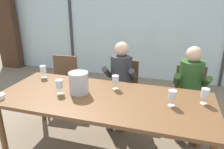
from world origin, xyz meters
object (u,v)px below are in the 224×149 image
(wine_glass_near_bucket, at_px, (59,84))
(wine_glass_center_pour, at_px, (205,94))
(ice_bucket_primary, at_px, (79,82))
(dining_table, at_px, (103,102))
(chair_near_curtain, at_px, (64,78))
(wine_glass_by_right_taster, at_px, (43,70))
(person_olive_shirt, at_px, (191,85))
(person_charcoal_jacket, at_px, (120,77))
(wine_glass_spare_empty, at_px, (172,95))
(chair_left_of_center, at_px, (124,84))
(chair_center, at_px, (190,92))
(wine_glass_by_left_taster, at_px, (115,80))

(wine_glass_near_bucket, height_order, wine_glass_center_pour, same)
(ice_bucket_primary, bearing_deg, wine_glass_near_bucket, -156.48)
(dining_table, bearing_deg, chair_near_curtain, 138.67)
(ice_bucket_primary, bearing_deg, wine_glass_by_right_taster, 155.50)
(person_olive_shirt, distance_m, wine_glass_center_pour, 0.65)
(person_charcoal_jacket, bearing_deg, wine_glass_near_bucket, -124.97)
(chair_near_curtain, bearing_deg, wine_glass_near_bucket, -66.58)
(person_olive_shirt, height_order, wine_glass_spare_empty, person_olive_shirt)
(ice_bucket_primary, distance_m, wine_glass_near_bucket, 0.22)
(chair_left_of_center, relative_size, ice_bucket_primary, 3.44)
(chair_center, bearing_deg, person_olive_shirt, -102.19)
(dining_table, height_order, wine_glass_near_bucket, wine_glass_near_bucket)
(person_olive_shirt, relative_size, ice_bucket_primary, 4.68)
(ice_bucket_primary, xyz_separation_m, wine_glass_near_bucket, (-0.20, -0.09, -0.01))
(chair_near_curtain, height_order, person_charcoal_jacket, person_charcoal_jacket)
(wine_glass_by_left_taster, xyz_separation_m, wine_glass_center_pour, (1.01, -0.10, 0.00))
(chair_left_of_center, height_order, person_olive_shirt, person_olive_shirt)
(ice_bucket_primary, relative_size, wine_glass_center_pour, 1.48)
(chair_center, relative_size, wine_glass_near_bucket, 5.09)
(chair_near_curtain, distance_m, chair_center, 2.01)
(dining_table, distance_m, wine_glass_by_right_taster, 1.07)
(wine_glass_near_bucket, xyz_separation_m, wine_glass_by_right_taster, (-0.49, 0.40, -0.00))
(wine_glass_near_bucket, relative_size, wine_glass_spare_empty, 1.00)
(wine_glass_center_pour, distance_m, wine_glass_by_right_taster, 2.09)
(wine_glass_by_left_taster, bearing_deg, chair_center, 35.52)
(chair_left_of_center, bearing_deg, person_charcoal_jacket, -94.31)
(dining_table, relative_size, person_olive_shirt, 2.04)
(person_charcoal_jacket, height_order, wine_glass_by_right_taster, person_charcoal_jacket)
(person_olive_shirt, xyz_separation_m, wine_glass_spare_empty, (-0.23, -0.76, 0.17))
(wine_glass_center_pour, bearing_deg, dining_table, -171.56)
(ice_bucket_primary, distance_m, wine_glass_center_pour, 1.40)
(chair_near_curtain, bearing_deg, wine_glass_by_right_taster, -92.74)
(chair_center, bearing_deg, wine_glass_center_pour, -88.97)
(person_olive_shirt, relative_size, wine_glass_by_right_taster, 6.93)
(chair_near_curtain, relative_size, wine_glass_near_bucket, 5.09)
(dining_table, relative_size, wine_glass_spare_empty, 14.15)
(person_charcoal_jacket, xyz_separation_m, person_olive_shirt, (0.98, -0.00, 0.00))
(person_charcoal_jacket, xyz_separation_m, ice_bucket_primary, (-0.31, -0.75, 0.18))
(wine_glass_center_pour, distance_m, wine_glass_spare_empty, 0.36)
(person_charcoal_jacket, relative_size, wine_glass_by_right_taster, 6.93)
(wine_glass_by_left_taster, bearing_deg, wine_glass_by_right_taster, 175.62)
(chair_center, bearing_deg, dining_table, -142.22)
(ice_bucket_primary, bearing_deg, chair_near_curtain, 129.23)
(wine_glass_near_bucket, bearing_deg, person_olive_shirt, 29.31)
(chair_center, relative_size, person_olive_shirt, 0.73)
(chair_near_curtain, distance_m, wine_glass_by_left_taster, 1.30)
(dining_table, relative_size, wine_glass_near_bucket, 14.15)
(chair_center, distance_m, wine_glass_by_right_taster, 2.11)
(chair_left_of_center, distance_m, chair_center, 0.99)
(wine_glass_spare_empty, bearing_deg, wine_glass_near_bucket, -176.55)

